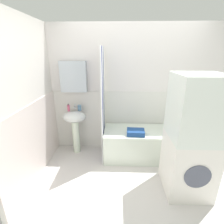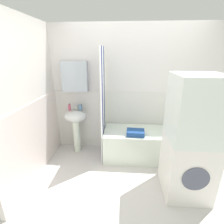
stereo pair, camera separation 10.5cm
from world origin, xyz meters
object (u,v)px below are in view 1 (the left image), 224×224
Objects in this scene: towel_folded at (136,132)px; conditioner_bottle at (181,122)px; toothbrush_cup at (80,108)px; soap_dispenser at (69,108)px; bathtub at (146,144)px; lotion_bottle at (175,121)px; shampoo_bottle at (170,121)px; sink at (75,123)px; washer_dryer_stack at (192,137)px.

conditioner_bottle is at bearing 23.04° from towel_folded.
conditioner_bottle is at bearing 0.68° from toothbrush_cup.
soap_dispenser is 1.33m from towel_folded.
bathtub is 0.72m from lotion_bottle.
conditioner_bottle is 0.94× the size of lotion_bottle.
toothbrush_cup is 0.61× the size of conditioner_bottle.
shampoo_bottle is at bearing 1.31° from toothbrush_cup.
sink is 4.51× the size of lotion_bottle.
washer_dryer_stack is at bearing -92.00° from shampoo_bottle.
bathtub is at bearing -9.22° from toothbrush_cup.
lotion_bottle reaches higher than towel_folded.
conditioner_bottle is 0.21m from shampoo_bottle.
sink is 2.05m from conditioner_bottle.
towel_folded is (1.24, -0.32, -0.33)m from soap_dispenser.
conditioner_bottle is at bearing -5.82° from lotion_bottle.
shampoo_bottle is at bearing 176.69° from lotion_bottle.
towel_folded is at bearing -153.55° from lotion_bottle.
lotion_bottle is at bearing 2.21° from soap_dispenser.
soap_dispenser is 0.09× the size of washer_dryer_stack.
shampoo_bottle reaches higher than bathtub.
toothbrush_cup is at bearing -178.69° from shampoo_bottle.
conditioner_bottle is at bearing -4.64° from shampoo_bottle.
conditioner_bottle is 0.11× the size of washer_dryer_stack.
washer_dryer_stack is at bearing -26.37° from soap_dispenser.
toothbrush_cup is 1.87m from lotion_bottle.
bathtub is at bearing -5.51° from sink.
toothbrush_cup is at bearing 149.96° from washer_dryer_stack.
shampoo_bottle is (1.84, 0.12, 0.02)m from sink.
sink is 7.85× the size of toothbrush_cup.
sink is 1.94m from lotion_bottle.
soap_dispenser is at bearing 163.84° from sink.
bathtub is 0.66m from shampoo_bottle.
toothbrush_cup is 1.15m from towel_folded.
washer_dryer_stack is (0.67, -0.63, 0.24)m from towel_folded.
soap_dispenser is at bearing 165.48° from towel_folded.
lotion_bottle is at bearing -3.31° from shampoo_bottle.
toothbrush_cup is (0.09, 0.08, 0.28)m from sink.
toothbrush_cup is (0.20, 0.04, -0.01)m from soap_dispenser.
shampoo_bottle is at bearing 29.85° from towel_folded.
washer_dryer_stack is (0.44, -0.79, 0.56)m from bathtub.
conditioner_bottle is 0.59× the size of towel_folded.
washer_dryer_stack reaches higher than conditioner_bottle.
washer_dryer_stack is (1.92, -0.95, -0.08)m from soap_dispenser.
toothbrush_cup is 1.99m from washer_dryer_stack.
towel_folded is (-0.81, -0.40, -0.05)m from lotion_bottle.
shampoo_bottle is at bearing 2.48° from soap_dispenser.
sink is at bearing -177.24° from conditioner_bottle.
soap_dispenser is 1.33× the size of toothbrush_cup.
lotion_bottle is at bearing 22.65° from bathtub.
bathtub is 8.35× the size of lotion_bottle.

